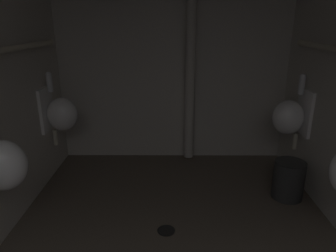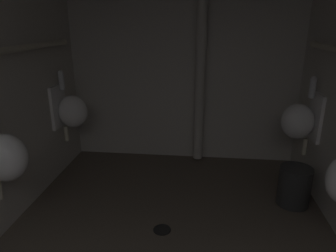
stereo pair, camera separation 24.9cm
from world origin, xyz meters
name	(u,v)px [view 1 (the left image)]	position (x,y,z in m)	size (l,w,h in m)	color
wall_back	(173,56)	(0.00, 3.45, 1.19)	(2.69, 0.06, 2.38)	beige
urinal_left_mid	(0,164)	(-1.14, 1.76, 0.69)	(0.32, 0.30, 0.76)	white
urinal_left_far	(60,113)	(-1.14, 2.91, 0.69)	(0.32, 0.30, 0.76)	white
urinal_right_far	(290,116)	(1.14, 2.82, 0.69)	(0.32, 0.30, 0.76)	white
standpipe_back_wall	(191,57)	(0.19, 3.34, 1.19)	(0.11, 0.11, 2.33)	beige
floor_drain	(166,230)	(-0.06, 1.98, 0.00)	(0.14, 0.14, 0.01)	black
waste_bin	(289,180)	(1.06, 2.48, 0.18)	(0.28, 0.28, 0.36)	#2D2D2D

